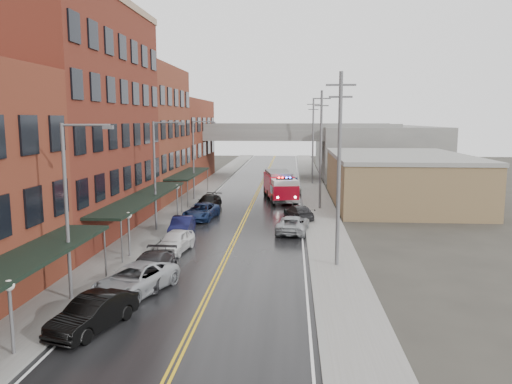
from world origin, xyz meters
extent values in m
cube|color=black|center=(0.00, 30.00, 0.01)|extent=(11.00, 160.00, 0.02)
cube|color=slate|center=(-7.30, 30.00, 0.07)|extent=(3.00, 160.00, 0.15)
cube|color=slate|center=(7.30, 30.00, 0.07)|extent=(3.00, 160.00, 0.15)
cube|color=gray|center=(-5.65, 30.00, 0.07)|extent=(0.30, 160.00, 0.15)
cube|color=gray|center=(5.65, 30.00, 0.07)|extent=(0.30, 160.00, 0.15)
cube|color=#5D2518|center=(-13.30, 23.00, 9.00)|extent=(9.00, 20.00, 18.00)
cube|color=brown|center=(-13.30, 40.50, 7.50)|extent=(9.00, 15.00, 15.00)
cube|color=brown|center=(-13.30, 58.00, 6.00)|extent=(9.00, 20.00, 12.00)
cube|color=olive|center=(16.00, 40.00, 2.50)|extent=(14.00, 22.00, 5.00)
cube|color=slate|center=(18.00, 70.00, 4.00)|extent=(18.00, 30.00, 8.00)
cube|color=black|center=(-7.50, 4.00, 3.00)|extent=(2.60, 16.00, 0.18)
cylinder|color=slate|center=(-6.35, 11.60, 1.50)|extent=(0.10, 0.10, 3.00)
cube|color=black|center=(-7.50, 23.00, 3.00)|extent=(2.60, 18.00, 0.18)
cylinder|color=slate|center=(-6.35, 14.40, 1.50)|extent=(0.10, 0.10, 3.00)
cylinder|color=slate|center=(-6.35, 31.60, 1.50)|extent=(0.10, 0.10, 3.00)
cube|color=black|center=(-7.50, 40.50, 3.00)|extent=(2.60, 13.00, 0.18)
cylinder|color=slate|center=(-6.35, 34.40, 1.50)|extent=(0.10, 0.10, 3.00)
cylinder|color=slate|center=(-6.35, 46.60, 1.50)|extent=(0.10, 0.10, 3.00)
cylinder|color=#59595B|center=(-6.40, 2.00, 1.40)|extent=(0.14, 0.14, 2.80)
sphere|color=silver|center=(-6.40, 2.00, 2.90)|extent=(0.44, 0.44, 0.44)
cylinder|color=#59595B|center=(-6.40, 16.00, 1.40)|extent=(0.14, 0.14, 2.80)
sphere|color=silver|center=(-6.40, 16.00, 2.90)|extent=(0.44, 0.44, 0.44)
cylinder|color=#59595B|center=(-6.40, 30.00, 1.40)|extent=(0.14, 0.14, 2.80)
sphere|color=silver|center=(-6.40, 30.00, 2.90)|extent=(0.44, 0.44, 0.44)
cylinder|color=#59595B|center=(-6.80, 8.00, 4.50)|extent=(0.18, 0.18, 9.00)
cylinder|color=#59595B|center=(-5.60, 8.00, 8.90)|extent=(2.40, 0.12, 0.12)
cube|color=#59595B|center=(-4.50, 8.00, 8.80)|extent=(0.50, 0.22, 0.18)
cylinder|color=#59595B|center=(-6.80, 24.00, 4.50)|extent=(0.18, 0.18, 9.00)
cylinder|color=#59595B|center=(-5.60, 24.00, 8.90)|extent=(2.40, 0.12, 0.12)
cube|color=#59595B|center=(-4.50, 24.00, 8.80)|extent=(0.50, 0.22, 0.18)
cylinder|color=#59595B|center=(-6.80, 40.00, 4.50)|extent=(0.18, 0.18, 9.00)
cylinder|color=#59595B|center=(-5.60, 40.00, 8.90)|extent=(2.40, 0.12, 0.12)
cube|color=#59595B|center=(-4.50, 40.00, 8.80)|extent=(0.50, 0.22, 0.18)
cylinder|color=#59595B|center=(7.20, 15.00, 6.00)|extent=(0.24, 0.24, 12.00)
cube|color=#59595B|center=(7.20, 15.00, 11.20)|extent=(1.80, 0.12, 0.12)
cube|color=#59595B|center=(7.20, 15.00, 10.50)|extent=(1.40, 0.12, 0.12)
cylinder|color=#59595B|center=(7.20, 35.00, 6.00)|extent=(0.24, 0.24, 12.00)
cube|color=#59595B|center=(7.20, 35.00, 11.20)|extent=(1.80, 0.12, 0.12)
cube|color=#59595B|center=(7.20, 35.00, 10.50)|extent=(1.40, 0.12, 0.12)
cylinder|color=#59595B|center=(7.20, 55.00, 6.00)|extent=(0.24, 0.24, 12.00)
cube|color=#59595B|center=(7.20, 55.00, 11.20)|extent=(1.80, 0.12, 0.12)
cube|color=#59595B|center=(7.20, 55.00, 10.50)|extent=(1.40, 0.12, 0.12)
cube|color=slate|center=(0.00, 62.00, 6.75)|extent=(40.00, 10.00, 1.50)
cube|color=slate|center=(-11.00, 62.00, 3.00)|extent=(1.60, 8.00, 6.00)
cube|color=slate|center=(11.00, 62.00, 3.00)|extent=(1.60, 8.00, 6.00)
cube|color=red|center=(2.76, 41.80, 1.71)|extent=(3.79, 6.46, 2.31)
cube|color=red|center=(3.53, 37.57, 1.38)|extent=(3.22, 3.31, 1.65)
cube|color=silver|center=(3.53, 37.57, 2.48)|extent=(3.05, 3.07, 0.55)
cube|color=black|center=(3.49, 37.79, 1.71)|extent=(3.05, 2.23, 0.88)
cube|color=slate|center=(2.76, 41.80, 3.03)|extent=(3.44, 5.97, 0.33)
cube|color=black|center=(3.53, 37.57, 2.84)|extent=(1.79, 0.62, 0.15)
sphere|color=#FF0C0C|center=(2.94, 37.46, 2.93)|extent=(0.22, 0.22, 0.22)
sphere|color=#1933FF|center=(4.13, 37.68, 2.93)|extent=(0.22, 0.22, 0.22)
cylinder|color=black|center=(2.36, 37.25, 0.55)|extent=(1.15, 0.58, 1.10)
cylinder|color=black|center=(4.74, 37.68, 0.55)|extent=(1.15, 0.58, 1.10)
cylinder|color=black|center=(1.67, 41.04, 0.55)|extent=(1.15, 0.58, 1.10)
cylinder|color=black|center=(4.06, 41.47, 0.55)|extent=(1.15, 0.58, 1.10)
cylinder|color=black|center=(1.18, 43.75, 0.55)|extent=(1.15, 0.58, 1.10)
cylinder|color=black|center=(3.56, 44.19, 0.55)|extent=(1.15, 0.58, 1.10)
imported|color=black|center=(-4.30, 4.70, 0.76)|extent=(2.93, 4.89, 1.52)
imported|color=#9DA0A5|center=(-3.90, 9.35, 0.77)|extent=(4.19, 6.04, 1.53)
imported|color=#252527|center=(-3.63, 11.30, 0.77)|extent=(2.23, 5.36, 1.55)
imported|color=silver|center=(-3.75, 17.80, 0.75)|extent=(2.33, 4.62, 1.51)
imported|color=#0E1034|center=(-4.37, 22.80, 0.74)|extent=(1.75, 4.53, 1.47)
imported|color=#132147|center=(-4.00, 29.20, 0.73)|extent=(3.03, 5.52, 1.47)
imported|color=black|center=(-4.26, 34.80, 0.70)|extent=(2.50, 5.00, 1.39)
imported|color=#989B9F|center=(4.45, 24.32, 0.70)|extent=(2.95, 5.33, 1.41)
imported|color=#232325|center=(5.00, 29.80, 0.67)|extent=(3.15, 4.97, 1.34)
imported|color=silver|center=(4.26, 44.59, 0.67)|extent=(2.81, 4.24, 1.34)
imported|color=black|center=(4.14, 49.57, 0.81)|extent=(2.01, 5.02, 1.62)
camera|label=1|loc=(4.36, -15.56, 9.20)|focal=35.00mm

